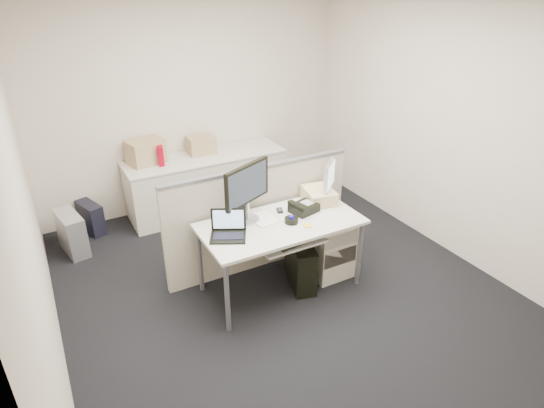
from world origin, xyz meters
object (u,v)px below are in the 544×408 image
monitor_main (247,193)px  laptop (228,226)px  desk_phone (304,208)px  desk (281,228)px

monitor_main → laptop: 0.39m
monitor_main → laptop: (-0.29, -0.20, -0.16)m
monitor_main → desk_phone: 0.61m
desk → monitor_main: monitor_main is taller
monitor_main → desk_phone: monitor_main is taller
desk → laptop: bearing=-177.9°
desk_phone → desk: bearing=-177.6°
laptop → desk_phone: bearing=33.9°
monitor_main → laptop: monitor_main is taller
monitor_main → desk_phone: bearing=-34.6°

